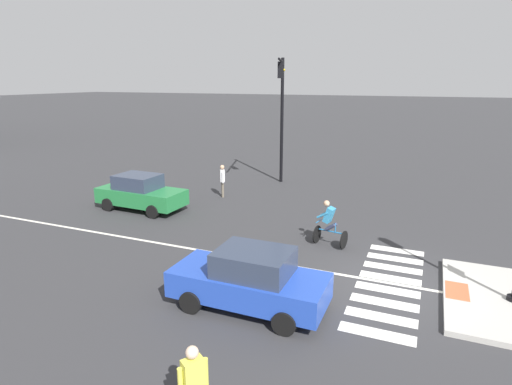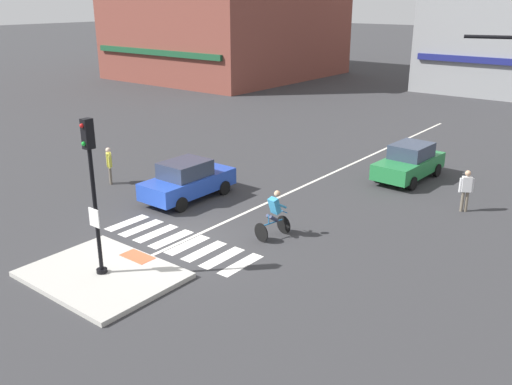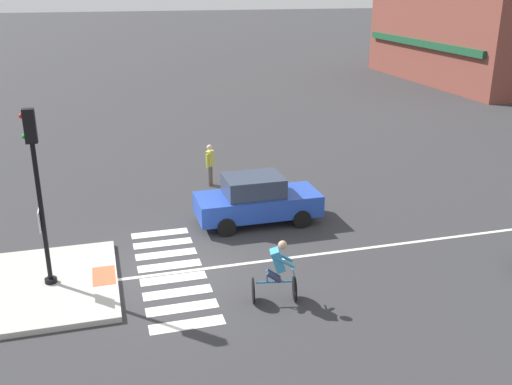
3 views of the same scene
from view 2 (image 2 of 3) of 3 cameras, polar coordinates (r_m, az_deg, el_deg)
ground_plane at (r=19.11m, az=-8.08°, el=-5.14°), size 300.00×300.00×0.00m
traffic_island at (r=17.33m, az=-15.54°, el=-8.15°), size 4.45×3.41×0.15m
tactile_pad_front at (r=18.02m, az=-12.12°, el=-6.46°), size 1.10×0.60×0.01m
signal_pole at (r=16.23m, az=-16.48°, el=0.90°), size 0.44×0.38×4.66m
crosswalk_stripe_a at (r=21.08m, az=-13.12°, el=-3.05°), size 0.44×1.80×0.01m
crosswalk_stripe_b at (r=20.51m, az=-11.74°, el=-3.59°), size 0.44×1.80×0.01m
crosswalk_stripe_c at (r=19.96m, az=-10.27°, el=-4.16°), size 0.44×1.80×0.01m
crosswalk_stripe_d at (r=19.42m, az=-8.72°, el=-4.75°), size 0.44×1.80×0.01m
crosswalk_stripe_e at (r=18.90m, az=-7.08°, el=-5.38°), size 0.44×1.80×0.01m
crosswalk_stripe_f at (r=18.40m, az=-5.35°, el=-6.03°), size 0.44×1.80×0.01m
crosswalk_stripe_g at (r=17.92m, az=-3.52°, el=-6.72°), size 0.44×1.80×0.01m
crosswalk_stripe_h at (r=17.46m, az=-1.58°, el=-7.43°), size 0.44×1.80×0.01m
lane_centre_line at (r=26.47m, az=7.74°, el=1.96°), size 0.14×28.00×0.01m
building_corner_left at (r=59.85m, az=-2.90°, el=18.33°), size 18.29×20.56×13.33m
car_green_eastbound_far at (r=26.15m, az=15.51°, el=3.04°), size 1.97×4.17×1.64m
car_blue_westbound_near at (r=22.86m, az=-7.06°, el=1.27°), size 1.86×4.10×1.64m
cyclist at (r=19.05m, az=1.88°, el=-2.18°), size 0.85×1.20×1.68m
pedestrian_at_curb_left at (r=25.34m, az=-14.88°, el=2.98°), size 0.47×0.38×1.67m
pedestrian_waiting_far_side at (r=22.77m, az=20.83°, el=0.48°), size 0.48×0.38×1.67m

